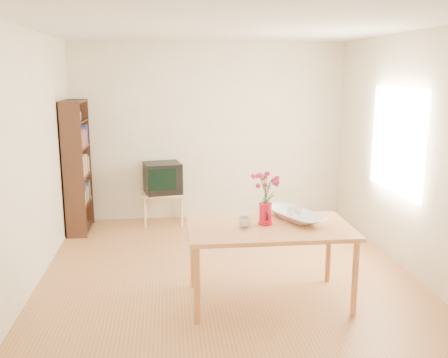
{
  "coord_description": "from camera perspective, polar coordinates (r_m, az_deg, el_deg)",
  "views": [
    {
      "loc": [
        -0.61,
        -5.09,
        2.17
      ],
      "look_at": [
        0.0,
        0.3,
        1.0
      ],
      "focal_mm": 40.0,
      "sensor_mm": 36.0,
      "label": 1
    }
  ],
  "objects": [
    {
      "name": "pitcher",
      "position": [
        4.76,
        4.75,
        -4.07
      ],
      "size": [
        0.14,
        0.21,
        0.21
      ],
      "rotation": [
        0.0,
        0.0,
        -0.05
      ],
      "color": "red",
      "rests_on": "table"
    },
    {
      "name": "teacup_b",
      "position": [
        4.94,
        8.54,
        -2.42
      ],
      "size": [
        0.09,
        0.09,
        0.07
      ],
      "primitive_type": "imported",
      "rotation": [
        0.0,
        0.0,
        1.32
      ],
      "color": "white",
      "rests_on": "bowl"
    },
    {
      "name": "tv_stand",
      "position": [
        7.28,
        -6.98,
        -2.1
      ],
      "size": [
        0.6,
        0.45,
        0.46
      ],
      "color": "tan",
      "rests_on": "ground"
    },
    {
      "name": "teacup_a",
      "position": [
        4.9,
        7.64,
        -2.53
      ],
      "size": [
        0.1,
        0.1,
        0.07
      ],
      "primitive_type": "imported",
      "rotation": [
        0.0,
        0.0,
        0.52
      ],
      "color": "white",
      "rests_on": "bowl"
    },
    {
      "name": "table",
      "position": [
        4.74,
        5.23,
        -6.24
      ],
      "size": [
        1.54,
        0.89,
        0.75
      ],
      "rotation": [
        0.0,
        0.0,
        -0.01
      ],
      "color": "#BA743F",
      "rests_on": "ground"
    },
    {
      "name": "bowl",
      "position": [
        4.9,
        8.11,
        -2.0
      ],
      "size": [
        0.64,
        0.64,
        0.46
      ],
      "primitive_type": "imported",
      "rotation": [
        0.0,
        0.0,
        0.41
      ],
      "color": "white",
      "rests_on": "table"
    },
    {
      "name": "bookshelf",
      "position": [
        7.08,
        -16.41,
        0.84
      ],
      "size": [
        0.28,
        0.7,
        1.8
      ],
      "color": "black",
      "rests_on": "ground"
    },
    {
      "name": "mug",
      "position": [
        4.67,
        2.34,
        -4.94
      ],
      "size": [
        0.14,
        0.14,
        0.09
      ],
      "primitive_type": "imported",
      "rotation": [
        0.0,
        0.0,
        3.35
      ],
      "color": "white",
      "rests_on": "table"
    },
    {
      "name": "flowers",
      "position": [
        4.69,
        4.81,
        -0.94
      ],
      "size": [
        0.23,
        0.23,
        0.33
      ],
      "primitive_type": null,
      "color": "#CF3065",
      "rests_on": "pitcher"
    },
    {
      "name": "room",
      "position": [
        5.21,
        0.69,
        2.57
      ],
      "size": [
        4.5,
        4.5,
        4.5
      ],
      "color": "#A56A3A",
      "rests_on": "ground"
    },
    {
      "name": "television",
      "position": [
        7.23,
        -7.04,
        0.2
      ],
      "size": [
        0.58,
        0.55,
        0.44
      ],
      "rotation": [
        0.0,
        0.0,
        0.19
      ],
      "color": "black",
      "rests_on": "tv_stand"
    }
  ]
}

